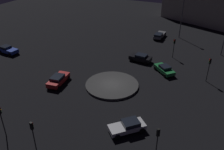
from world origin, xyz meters
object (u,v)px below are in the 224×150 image
object	(u,v)px
car_red	(58,79)
traffic_light_northwest	(1,116)
car_green	(164,69)
traffic_light_southeast	(209,65)
car_blue	(8,50)
traffic_light_west	(33,131)
car_black	(141,58)
streetlamp_east	(183,10)
traffic_light_southwest	(158,137)
car_silver	(128,126)
traffic_light_southeast_near	(174,45)
car_grey	(159,35)

from	to	relation	value
car_red	traffic_light_northwest	bearing A→B (deg)	179.68
car_green	traffic_light_southeast	xyz separation A→B (m)	(-0.01, -6.82, 2.19)
car_blue	traffic_light_west	size ratio (longest dim) A/B	1.04
car_black	streetlamp_east	distance (m)	17.24
traffic_light_west	traffic_light_southeast	distance (m)	27.47
car_black	car_green	world-z (taller)	car_black
car_blue	traffic_light_southwest	xyz separation A→B (m)	(-13.40, -34.02, 1.89)
car_silver	traffic_light_northwest	size ratio (longest dim) A/B	1.07
car_black	traffic_light_west	bearing A→B (deg)	-92.15
car_blue	traffic_light_southeast_near	world-z (taller)	traffic_light_southeast_near
traffic_light_southeast	traffic_light_southwest	xyz separation A→B (m)	(-18.48, 3.04, -0.23)
traffic_light_southeast_near	traffic_light_northwest	xyz separation A→B (m)	(-29.45, 12.75, 0.18)
traffic_light_west	traffic_light_southeast_near	world-z (taller)	traffic_light_west
car_red	car_grey	size ratio (longest dim) A/B	1.02
car_silver	traffic_light_northwest	world-z (taller)	traffic_light_northwest
car_red	car_green	bearing A→B (deg)	-60.31
traffic_light_southeast	traffic_light_northwest	distance (m)	30.04
traffic_light_southeast	car_red	bearing A→B (deg)	-3.48
traffic_light_southeast	traffic_light_southwest	bearing A→B (deg)	50.57
car_green	traffic_light_southeast_near	world-z (taller)	traffic_light_southeast_near
car_black	streetlamp_east	world-z (taller)	streetlamp_east
car_blue	traffic_light_northwest	bearing A→B (deg)	-40.77
traffic_light_southwest	traffic_light_southeast	bearing A→B (deg)	-52.09
traffic_light_west	traffic_light_southwest	distance (m)	12.73
car_grey	traffic_light_southwest	bearing A→B (deg)	-164.39
car_grey	car_blue	bearing A→B (deg)	131.17
traffic_light_southeast	traffic_light_southwest	distance (m)	18.72
car_silver	car_blue	bearing A→B (deg)	-65.26
car_grey	traffic_light_southwest	size ratio (longest dim) A/B	1.23
traffic_light_northwest	traffic_light_west	bearing A→B (deg)	-70.70
car_blue	traffic_light_west	world-z (taller)	traffic_light_west
traffic_light_west	traffic_light_southeast	xyz separation A→B (m)	(23.07, -14.91, 0.14)
car_green	traffic_light_northwest	world-z (taller)	traffic_light_northwest
traffic_light_west	streetlamp_east	xyz separation A→B (m)	(41.45, -6.93, 3.56)
traffic_light_southwest	traffic_light_southeast_near	bearing A→B (deg)	-34.07
traffic_light_west	traffic_light_southeast	world-z (taller)	traffic_light_southeast
car_green	car_blue	distance (m)	30.67
car_silver	traffic_light_southwest	distance (m)	5.10
traffic_light_southeast_near	traffic_light_northwest	bearing A→B (deg)	0.08
car_blue	streetlamp_east	xyz separation A→B (m)	(23.46, -29.09, 5.54)
car_green	traffic_light_southwest	xyz separation A→B (m)	(-18.49, -3.78, 1.96)
traffic_light_southeast_near	traffic_light_southeast	bearing A→B (deg)	69.21
car_silver	car_grey	bearing A→B (deg)	-126.34
car_silver	traffic_light_west	distance (m)	10.66
car_red	traffic_light_west	xyz separation A→B (m)	(-12.53, -6.13, 2.00)
car_blue	car_silver	xyz separation A→B (m)	(-11.02, -29.95, -0.05)
car_red	car_silver	xyz separation A→B (m)	(-5.56, -13.93, -0.03)
traffic_light_northwest	streetlamp_east	distance (m)	42.88
traffic_light_southwest	traffic_light_southeast_near	size ratio (longest dim) A/B	0.98
car_grey	traffic_light_southeast_near	size ratio (longest dim) A/B	1.21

